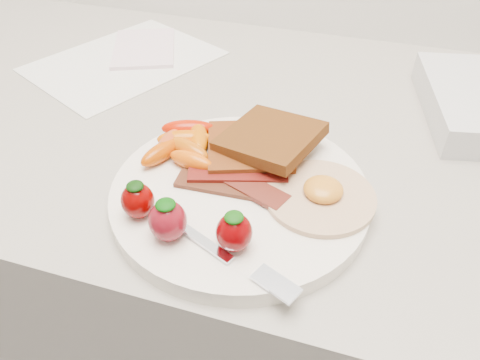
% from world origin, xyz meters
% --- Properties ---
extents(counter, '(2.00, 0.60, 0.90)m').
position_xyz_m(counter, '(0.00, 1.70, 0.45)').
color(counter, gray).
rests_on(counter, ground).
extents(plate, '(0.27, 0.27, 0.02)m').
position_xyz_m(plate, '(-0.01, 1.54, 0.91)').
color(plate, white).
rests_on(plate, counter).
extents(toast_lower, '(0.12, 0.12, 0.01)m').
position_xyz_m(toast_lower, '(-0.01, 1.60, 0.93)').
color(toast_lower, '#502F14').
rests_on(toast_lower, plate).
extents(toast_upper, '(0.12, 0.12, 0.02)m').
position_xyz_m(toast_upper, '(0.01, 1.61, 0.94)').
color(toast_upper, '#3E260D').
rests_on(toast_upper, toast_lower).
extents(fried_egg, '(0.14, 0.14, 0.02)m').
position_xyz_m(fried_egg, '(0.08, 1.55, 0.92)').
color(fried_egg, beige).
rests_on(fried_egg, plate).
extents(bacon_strips, '(0.12, 0.07, 0.01)m').
position_xyz_m(bacon_strips, '(-0.01, 1.55, 0.92)').
color(bacon_strips, '#39190D').
rests_on(bacon_strips, plate).
extents(baby_carrots, '(0.09, 0.10, 0.02)m').
position_xyz_m(baby_carrots, '(-0.09, 1.59, 0.93)').
color(baby_carrots, '#D65A00').
rests_on(baby_carrots, plate).
extents(strawberries, '(0.13, 0.05, 0.04)m').
position_xyz_m(strawberries, '(-0.04, 1.47, 0.94)').
color(strawberries, '#660000').
rests_on(strawberries, plate).
extents(fork, '(0.16, 0.07, 0.00)m').
position_xyz_m(fork, '(0.01, 1.45, 0.92)').
color(fork, white).
rests_on(fork, plate).
extents(paper_sheet, '(0.30, 0.33, 0.00)m').
position_xyz_m(paper_sheet, '(-0.28, 1.80, 0.90)').
color(paper_sheet, white).
rests_on(paper_sheet, counter).
extents(notepad, '(0.14, 0.17, 0.01)m').
position_xyz_m(notepad, '(-0.26, 1.84, 0.91)').
color(notepad, silver).
rests_on(notepad, paper_sheet).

